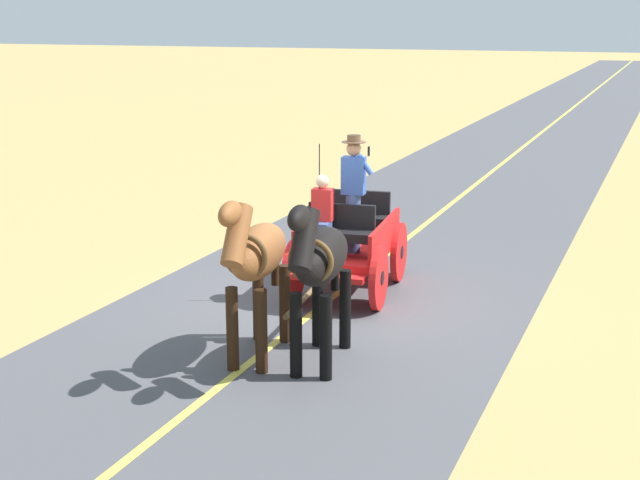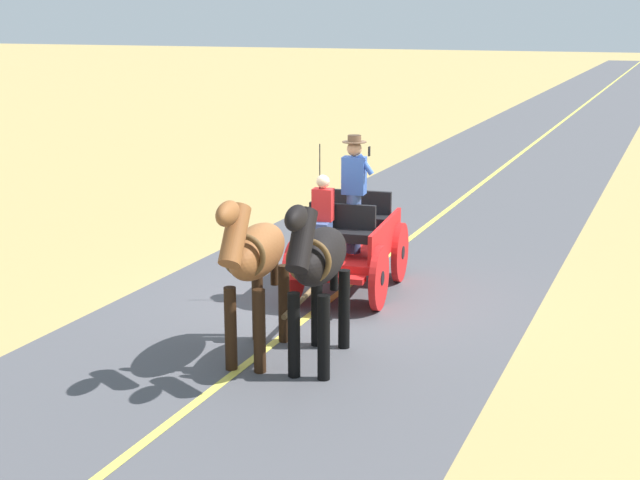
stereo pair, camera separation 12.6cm
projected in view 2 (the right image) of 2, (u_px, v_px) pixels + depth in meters
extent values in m
plane|color=tan|center=(329.00, 301.00, 13.70)|extent=(200.00, 200.00, 0.00)
cube|color=#4C4C51|center=(329.00, 301.00, 13.69)|extent=(6.00, 160.00, 0.01)
cube|color=#DBCC4C|center=(329.00, 301.00, 13.69)|extent=(0.12, 160.00, 0.00)
cube|color=red|center=(349.00, 250.00, 14.06)|extent=(1.42, 2.31, 0.12)
cube|color=red|center=(385.00, 235.00, 13.83)|extent=(0.28, 2.08, 0.44)
cube|color=red|center=(314.00, 230.00, 14.14)|extent=(0.28, 2.08, 0.44)
cube|color=red|center=(328.00, 278.00, 12.94)|extent=(1.10, 0.35, 0.08)
cube|color=red|center=(367.00, 243.00, 15.22)|extent=(0.74, 0.27, 0.06)
cube|color=black|center=(339.00, 235.00, 13.40)|extent=(1.05, 0.46, 0.14)
cube|color=black|center=(342.00, 218.00, 13.52)|extent=(1.02, 0.19, 0.44)
cube|color=black|center=(357.00, 220.00, 14.43)|extent=(1.05, 0.46, 0.14)
cube|color=black|center=(360.00, 204.00, 14.54)|extent=(1.02, 0.19, 0.44)
cylinder|color=red|center=(379.00, 278.00, 13.21)|extent=(0.20, 0.97, 0.96)
cylinder|color=black|center=(379.00, 278.00, 13.21)|extent=(0.14, 0.22, 0.21)
cylinder|color=red|center=(294.00, 271.00, 13.56)|extent=(0.20, 0.97, 0.96)
cylinder|color=black|center=(294.00, 271.00, 13.56)|extent=(0.14, 0.22, 0.21)
cylinder|color=red|center=(400.00, 252.00, 14.64)|extent=(0.20, 0.97, 0.96)
cylinder|color=black|center=(400.00, 252.00, 14.64)|extent=(0.14, 0.22, 0.21)
cylinder|color=red|center=(323.00, 247.00, 14.99)|extent=(0.20, 0.97, 0.96)
cylinder|color=black|center=(323.00, 247.00, 14.99)|extent=(0.14, 0.22, 0.21)
cylinder|color=brown|center=(308.00, 294.00, 12.02)|extent=(0.28, 2.00, 0.07)
cylinder|color=black|center=(320.00, 188.00, 13.31)|extent=(0.02, 0.02, 1.30)
cylinder|color=#384C7F|center=(354.00, 223.00, 13.58)|extent=(0.22, 0.22, 0.90)
cube|color=#2D4C99|center=(354.00, 175.00, 13.41)|extent=(0.36, 0.25, 0.56)
sphere|color=#9E7051|center=(354.00, 149.00, 13.31)|extent=(0.22, 0.22, 0.22)
cylinder|color=#473323|center=(354.00, 142.00, 13.29)|extent=(0.36, 0.36, 0.01)
cylinder|color=#473323|center=(354.00, 139.00, 13.28)|extent=(0.20, 0.20, 0.10)
cylinder|color=#2D4C99|center=(365.00, 164.00, 13.28)|extent=(0.27, 0.11, 0.32)
cube|color=black|center=(369.00, 151.00, 13.19)|extent=(0.03, 0.07, 0.14)
cube|color=#384C7F|center=(321.00, 227.00, 13.32)|extent=(0.31, 0.35, 0.14)
cube|color=red|center=(323.00, 205.00, 13.36)|extent=(0.32, 0.23, 0.48)
sphere|color=beige|center=(323.00, 181.00, 13.28)|extent=(0.20, 0.20, 0.20)
ellipsoid|color=black|center=(320.00, 256.00, 10.98)|extent=(0.78, 1.62, 0.64)
cylinder|color=black|center=(324.00, 338.00, 10.63)|extent=(0.15, 0.15, 1.05)
cylinder|color=black|center=(294.00, 335.00, 10.71)|extent=(0.15, 0.15, 1.05)
cylinder|color=black|center=(344.00, 309.00, 11.65)|extent=(0.15, 0.15, 1.05)
cylinder|color=black|center=(317.00, 307.00, 11.74)|extent=(0.15, 0.15, 1.05)
cylinder|color=black|center=(302.00, 240.00, 10.09)|extent=(0.35, 0.68, 0.73)
ellipsoid|color=black|center=(296.00, 218.00, 9.81)|extent=(0.29, 0.57, 0.28)
cube|color=black|center=(302.00, 237.00, 10.10)|extent=(0.13, 0.51, 0.56)
cylinder|color=black|center=(334.00, 264.00, 11.75)|extent=(0.11, 0.11, 0.70)
torus|color=brown|center=(309.00, 261.00, 10.45)|extent=(0.55, 0.15, 0.55)
ellipsoid|color=brown|center=(257.00, 251.00, 11.20)|extent=(0.79, 1.63, 0.64)
cylinder|color=black|center=(259.00, 331.00, 10.85)|extent=(0.15, 0.15, 1.05)
cylinder|color=black|center=(231.00, 329.00, 10.93)|extent=(0.15, 0.15, 1.05)
cylinder|color=black|center=(284.00, 304.00, 11.88)|extent=(0.15, 0.15, 1.05)
cylinder|color=black|center=(257.00, 302.00, 11.96)|extent=(0.15, 0.15, 1.05)
cylinder|color=brown|center=(235.00, 235.00, 10.31)|extent=(0.36, 0.68, 0.73)
ellipsoid|color=brown|center=(228.00, 214.00, 10.03)|extent=(0.30, 0.57, 0.28)
cube|color=black|center=(235.00, 232.00, 10.32)|extent=(0.14, 0.51, 0.56)
cylinder|color=black|center=(274.00, 259.00, 11.97)|extent=(0.11, 0.11, 0.70)
torus|color=brown|center=(243.00, 256.00, 10.67)|extent=(0.55, 0.15, 0.55)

